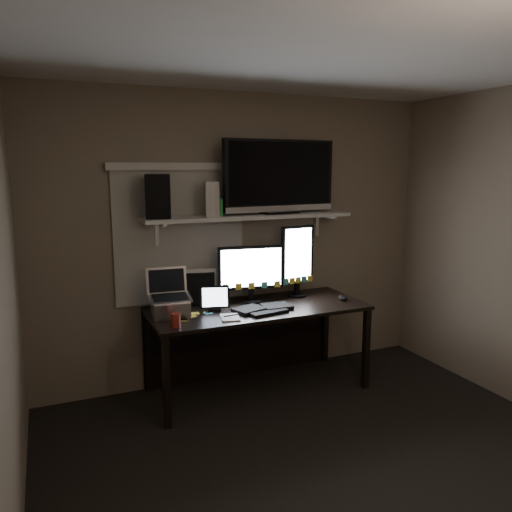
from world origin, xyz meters
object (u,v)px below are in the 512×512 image
mouse (342,298)px  laptop (170,294)px  desk (252,323)px  tablet (214,298)px  keyboard (263,308)px  monitor_portrait (297,260)px  tv (280,177)px  cup (176,320)px  monitor_landscape (251,274)px  speaker (158,196)px  game_console (210,199)px

mouse → laptop: 1.50m
desk → laptop: laptop is taller
tablet → desk: bearing=30.8°
keyboard → tablet: bearing=152.7°
monitor_portrait → tablet: monitor_portrait is taller
monitor_portrait → tv: 0.76m
laptop → cup: 0.32m
tablet → cup: bearing=-129.4°
monitor_landscape → mouse: bearing=-11.1°
tv → laptop: bearing=-175.2°
cup → speaker: bearing=89.5°
cup → keyboard: bearing=11.2°
tablet → game_console: game_console is taller
tablet → cup: 0.48m
tablet → laptop: size_ratio=0.67×
desk → mouse: mouse is taller
monitor_landscape → tv: bearing=16.0°
desk → laptop: (-0.73, -0.09, 0.36)m
tv → game_console: bearing=173.8°
mouse → speaker: bearing=172.4°
desk → game_console: 1.12m
desk → monitor_portrait: (0.46, 0.06, 0.50)m
desk → speaker: size_ratio=5.28×
mouse → cup: (-1.52, -0.15, 0.03)m
cup → game_console: size_ratio=0.36×
monitor_landscape → cup: size_ratio=5.62×
tv → keyboard: bearing=-137.9°
desk → tablet: size_ratio=7.50×
keyboard → tablet: tablet is taller
tablet → tv: 1.18m
monitor_landscape → tablet: size_ratio=2.38×
monitor_landscape → tv: tv is taller
speaker → mouse: bearing=3.1°
mouse → tv: (-0.47, 0.30, 1.04)m
monitor_portrait → keyboard: monitor_portrait is taller
mouse → laptop: bearing=178.8°
monitor_landscape → monitor_portrait: 0.47m
desk → mouse: 0.82m
monitor_landscape → game_console: bearing=177.6°
mouse → speaker: speaker is taller
tablet → tv: size_ratio=0.23×
laptop → cup: (-0.03, -0.29, -0.13)m
speaker → tv: bearing=14.0°
monitor_landscape → game_console: 0.72m
keyboard → tablet: (-0.37, 0.12, 0.09)m
tablet → cup: size_ratio=2.36×
keyboard → speaker: 1.22m
monitor_landscape → tv: 0.86m
desk → mouse: size_ratio=17.06×
tablet → laptop: 0.36m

